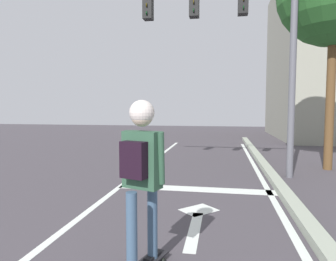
{
  "coord_description": "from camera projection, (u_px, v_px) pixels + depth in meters",
  "views": [
    {
      "loc": [
        1.85,
        1.36,
        1.72
      ],
      "look_at": [
        0.83,
        7.08,
        1.28
      ],
      "focal_mm": 32.2,
      "sensor_mm": 36.0,
      "label": 1
    }
  ],
  "objects": [
    {
      "name": "traffic_signal_mast",
      "position": [
        231.0,
        29.0,
        7.44
      ],
      "size": [
        4.86,
        0.34,
        4.93
      ],
      "color": "#5A5B63",
      "rests_on": "ground"
    },
    {
      "name": "lane_arrow_stem",
      "position": [
        194.0,
        230.0,
        4.24
      ],
      "size": [
        0.16,
        1.4,
        0.01
      ],
      "primitive_type": "cube",
      "color": "silver",
      "rests_on": "ground"
    },
    {
      "name": "curb_strip",
      "position": [
        304.0,
        219.0,
        4.47
      ],
      "size": [
        0.24,
        24.0,
        0.14
      ],
      "primitive_type": "cube",
      "color": "#9CA391",
      "rests_on": "ground"
    },
    {
      "name": "lane_arrow_head",
      "position": [
        199.0,
        210.0,
        5.08
      ],
      "size": [
        0.71,
        0.71,
        0.01
      ],
      "primitive_type": "cube",
      "rotation": [
        0.0,
        0.0,
        0.79
      ],
      "color": "silver",
      "rests_on": "ground"
    },
    {
      "name": "lane_line_center",
      "position": [
        89.0,
        210.0,
        5.07
      ],
      "size": [
        0.12,
        20.0,
        0.01
      ],
      "primitive_type": "cube",
      "color": "silver",
      "rests_on": "ground"
    },
    {
      "name": "lane_line_curbside",
      "position": [
        286.0,
        223.0,
        4.51
      ],
      "size": [
        0.12,
        20.0,
        0.01
      ],
      "primitive_type": "cube",
      "color": "silver",
      "rests_on": "ground"
    },
    {
      "name": "skater",
      "position": [
        141.0,
        161.0,
        3.05
      ],
      "size": [
        0.46,
        0.62,
        1.72
      ],
      "color": "#3B5570",
      "rests_on": "skateboard"
    },
    {
      "name": "stop_bar",
      "position": [
        196.0,
        189.0,
        6.38
      ],
      "size": [
        3.3,
        0.4,
        0.01
      ],
      "primitive_type": "cube",
      "color": "silver",
      "rests_on": "ground"
    }
  ]
}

